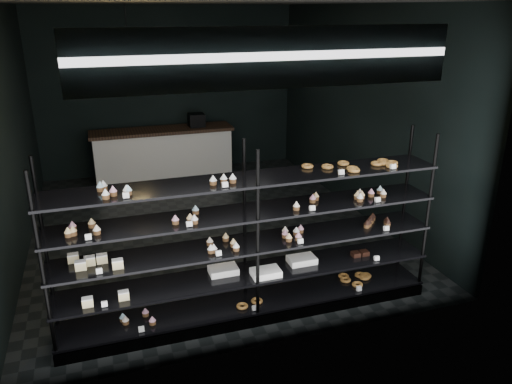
# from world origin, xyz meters

# --- Properties ---
(room) EXTENTS (5.01, 6.01, 3.20)m
(room) POSITION_xyz_m (0.00, 0.00, 1.60)
(room) COLOR black
(room) RESTS_ON ground
(display_shelf) EXTENTS (4.00, 0.50, 1.91)m
(display_shelf) POSITION_xyz_m (-0.08, -2.45, 0.63)
(display_shelf) COLOR black
(display_shelf) RESTS_ON room
(signage) EXTENTS (3.30, 0.05, 0.50)m
(signage) POSITION_xyz_m (0.00, -2.93, 2.75)
(signage) COLOR #0B153A
(signage) RESTS_ON room
(pendant_lamp) EXTENTS (0.34, 0.34, 0.90)m
(pendant_lamp) POSITION_xyz_m (-1.01, -1.02, 2.45)
(pendant_lamp) COLOR black
(pendant_lamp) RESTS_ON room
(service_counter) EXTENTS (2.67, 0.65, 1.23)m
(service_counter) POSITION_xyz_m (-0.23, 2.50, 0.50)
(service_counter) COLOR beige
(service_counter) RESTS_ON room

